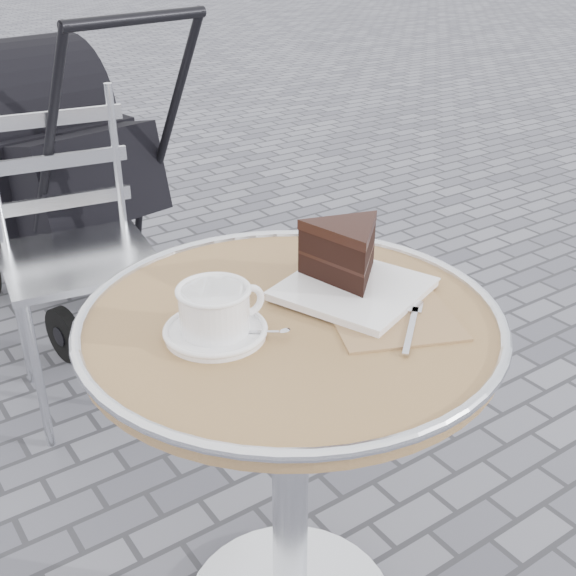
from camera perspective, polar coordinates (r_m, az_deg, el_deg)
cafe_table at (r=1.30m, az=0.19°, el=-8.55°), size 0.72×0.72×0.74m
cappuccino_set at (r=1.14m, az=-5.71°, el=-2.10°), size 0.17×0.16×0.08m
cake_plate_set at (r=1.28m, az=4.83°, el=2.23°), size 0.29×0.37×0.12m
bistro_chair at (r=2.16m, az=-17.03°, el=5.40°), size 0.46×0.46×0.91m
baby_stroller at (r=2.75m, az=-18.27°, el=8.35°), size 0.65×1.12×1.10m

